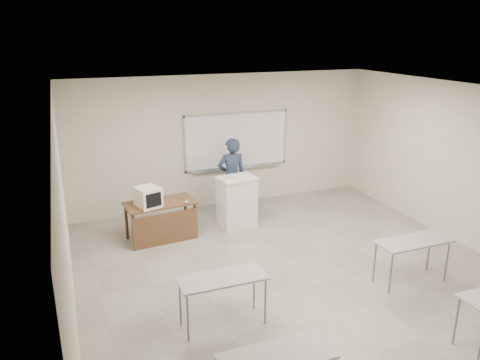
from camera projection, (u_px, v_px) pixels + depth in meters
name	position (u px, v px, depth m)	size (l,w,h in m)	color
floor	(307.00, 285.00, 7.52)	(7.00, 8.00, 0.01)	gray
whiteboard	(237.00, 141.00, 10.69)	(2.48, 0.10, 1.31)	white
student_desks	(359.00, 289.00, 6.11)	(4.40, 2.20, 0.73)	gray
instructor_desk	(162.00, 215.00, 8.95)	(1.33, 0.67, 0.75)	brown
podium	(237.00, 202.00, 9.63)	(0.75, 0.55, 1.06)	white
crt_monitor	(148.00, 197.00, 8.72)	(0.41, 0.46, 0.39)	#EFE5C5
laptop	(153.00, 198.00, 9.06)	(0.29, 0.27, 0.22)	black
mouse	(186.00, 202.00, 8.95)	(0.09, 0.06, 0.04)	#AEB0B7
keyboard	(232.00, 179.00, 9.31)	(0.43, 0.14, 0.02)	#EFE5C5
presenter	(232.00, 177.00, 10.16)	(0.63, 0.41, 1.73)	black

